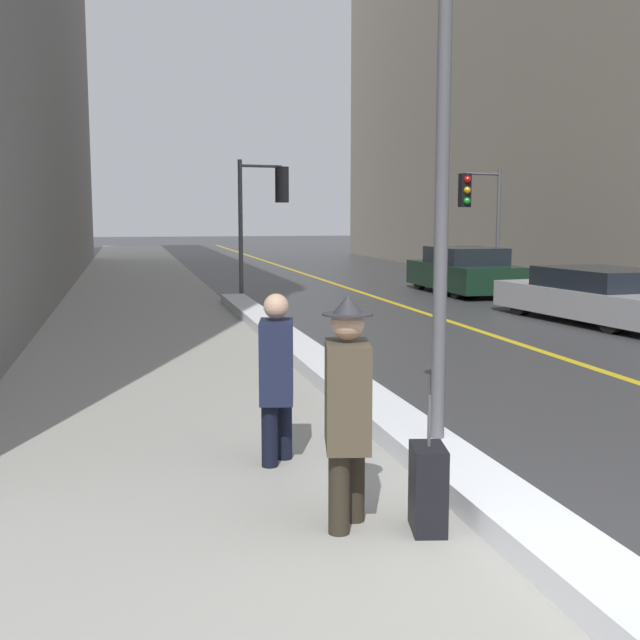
% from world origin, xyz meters
% --- Properties ---
extents(ground_plane, '(160.00, 160.00, 0.00)m').
position_xyz_m(ground_plane, '(0.00, 0.00, 0.00)').
color(ground_plane, '#38383A').
extents(sidewalk_slab, '(4.00, 80.00, 0.01)m').
position_xyz_m(sidewalk_slab, '(-2.00, 15.00, 0.01)').
color(sidewalk_slab, '#9E9B93').
rests_on(sidewalk_slab, ground).
extents(road_centre_stripe, '(0.16, 80.00, 0.00)m').
position_xyz_m(road_centre_stripe, '(4.00, 15.00, 0.00)').
color(road_centre_stripe, gold).
rests_on(road_centre_stripe, ground).
extents(snow_bank_curb, '(0.57, 17.41, 0.20)m').
position_xyz_m(snow_bank_curb, '(0.17, 7.09, 0.10)').
color(snow_bank_curb, white).
rests_on(snow_bank_curb, ground).
extents(building_facade_right, '(6.00, 36.00, 15.27)m').
position_xyz_m(building_facade_right, '(13.00, 22.00, 7.63)').
color(building_facade_right, gray).
rests_on(building_facade_right, ground).
extents(lamp_post, '(0.28, 0.28, 4.79)m').
position_xyz_m(lamp_post, '(0.26, 2.33, 2.87)').
color(lamp_post, '#515156').
rests_on(lamp_post, ground).
extents(traffic_light_near, '(1.31, 0.42, 3.52)m').
position_xyz_m(traffic_light_near, '(1.12, 16.13, 2.54)').
color(traffic_light_near, '#515156').
rests_on(traffic_light_near, ground).
extents(traffic_light_far, '(1.31, 0.43, 3.42)m').
position_xyz_m(traffic_light_far, '(7.00, 16.39, 2.46)').
color(traffic_light_far, '#515156').
rests_on(traffic_light_far, ground).
extents(pedestrian_in_fedora, '(0.39, 0.73, 1.62)m').
position_xyz_m(pedestrian_in_fedora, '(-0.93, 1.01, 0.88)').
color(pedestrian_in_fedora, '#2A241B').
rests_on(pedestrian_in_fedora, ground).
extents(pedestrian_with_shoulder_bag, '(0.37, 0.71, 1.48)m').
position_xyz_m(pedestrian_with_shoulder_bag, '(-1.13, 2.55, 0.82)').
color(pedestrian_with_shoulder_bag, black).
rests_on(pedestrian_with_shoulder_bag, ground).
extents(parked_car_silver, '(2.37, 4.91, 1.09)m').
position_xyz_m(parked_car_silver, '(6.88, 10.25, 0.53)').
color(parked_car_silver, '#B2B2B7').
rests_on(parked_car_silver, ground).
extents(parked_car_dark_green, '(1.76, 4.41, 1.28)m').
position_xyz_m(parked_car_dark_green, '(6.69, 16.50, 0.61)').
color(parked_car_dark_green, black).
rests_on(parked_car_dark_green, ground).
extents(rolling_suitcase, '(0.29, 0.40, 0.95)m').
position_xyz_m(rolling_suitcase, '(-0.41, 0.81, 0.30)').
color(rolling_suitcase, black).
rests_on(rolling_suitcase, ground).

